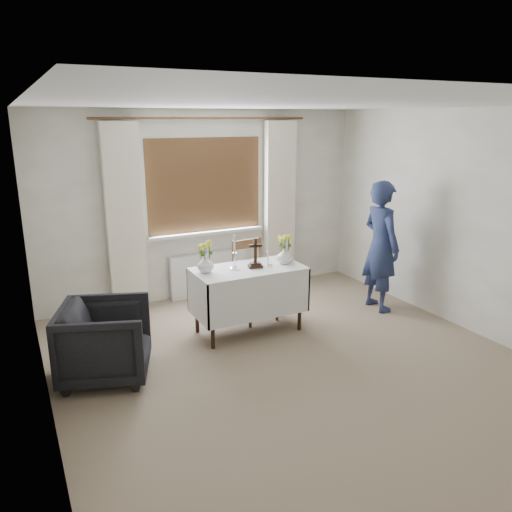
{
  "coord_description": "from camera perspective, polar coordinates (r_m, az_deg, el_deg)",
  "views": [
    {
      "loc": [
        -2.39,
        -3.74,
        2.38
      ],
      "look_at": [
        -0.06,
        0.86,
        0.95
      ],
      "focal_mm": 35.0,
      "sensor_mm": 36.0,
      "label": 1
    }
  ],
  "objects": [
    {
      "name": "radiator",
      "position": [
        6.93,
        -5.4,
        -2.06
      ],
      "size": [
        1.1,
        0.1,
        0.6
      ],
      "primitive_type": "cube",
      "color": "silver",
      "rests_on": "ground"
    },
    {
      "name": "wooden_chair",
      "position": [
        6.02,
        -0.09,
        -2.86
      ],
      "size": [
        0.49,
        0.49,
        0.97
      ],
      "primitive_type": null,
      "rotation": [
        0.0,
        0.0,
        0.1
      ],
      "color": "brown",
      "rests_on": "ground"
    },
    {
      "name": "person",
      "position": [
        6.46,
        14.07,
        1.09
      ],
      "size": [
        0.42,
        0.62,
        1.65
      ],
      "primitive_type": "imported",
      "rotation": [
        0.0,
        0.0,
        1.53
      ],
      "color": "navy",
      "rests_on": "ground"
    },
    {
      "name": "altar_table",
      "position": [
        5.71,
        -0.87,
        -5.04
      ],
      "size": [
        1.24,
        0.64,
        0.76
      ],
      "primitive_type": "cube",
      "color": "white",
      "rests_on": "ground"
    },
    {
      "name": "flower_vase_right",
      "position": [
        5.74,
        3.27,
        0.03
      ],
      "size": [
        0.2,
        0.2,
        0.18
      ],
      "primitive_type": "imported",
      "rotation": [
        0.0,
        0.0,
        -0.18
      ],
      "color": "white",
      "rests_on": "altar_table"
    },
    {
      "name": "ground",
      "position": [
        5.04,
        5.14,
        -12.8
      ],
      "size": [
        5.0,
        5.0,
        0.0
      ],
      "primitive_type": "plane",
      "color": "#9C8C6C",
      "rests_on": "ground"
    },
    {
      "name": "armchair",
      "position": [
        4.94,
        -16.81,
        -9.3
      ],
      "size": [
        1.02,
        1.01,
        0.73
      ],
      "primitive_type": "imported",
      "rotation": [
        0.0,
        0.0,
        1.23
      ],
      "color": "black",
      "rests_on": "ground"
    },
    {
      "name": "wicker_basket",
      "position": [
        5.89,
        3.25,
        -0.15
      ],
      "size": [
        0.18,
        0.18,
        0.07
      ],
      "primitive_type": "cylinder",
      "rotation": [
        0.0,
        0.0,
        0.04
      ],
      "color": "brown",
      "rests_on": "altar_table"
    },
    {
      "name": "flower_vase_left",
      "position": [
        5.43,
        -5.8,
        -0.92
      ],
      "size": [
        0.23,
        0.23,
        0.19
      ],
      "primitive_type": "imported",
      "rotation": [
        0.0,
        0.0,
        -0.3
      ],
      "color": "white",
      "rests_on": "altar_table"
    },
    {
      "name": "candlestick_right",
      "position": [
        5.61,
        1.38,
        0.64
      ],
      "size": [
        0.12,
        0.12,
        0.36
      ],
      "primitive_type": null,
      "rotation": [
        0.0,
        0.0,
        0.16
      ],
      "color": "white",
      "rests_on": "altar_table"
    },
    {
      "name": "wooden_cross",
      "position": [
        5.56,
        -0.08,
        0.34
      ],
      "size": [
        0.18,
        0.15,
        0.33
      ],
      "primitive_type": null,
      "rotation": [
        0.0,
        0.0,
        -0.24
      ],
      "color": "black",
      "rests_on": "altar_table"
    },
    {
      "name": "candlestick_left",
      "position": [
        5.51,
        -2.47,
        0.44
      ],
      "size": [
        0.13,
        0.13,
        0.38
      ],
      "primitive_type": null,
      "rotation": [
        0.0,
        0.0,
        0.17
      ],
      "color": "white",
      "rests_on": "altar_table"
    }
  ]
}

